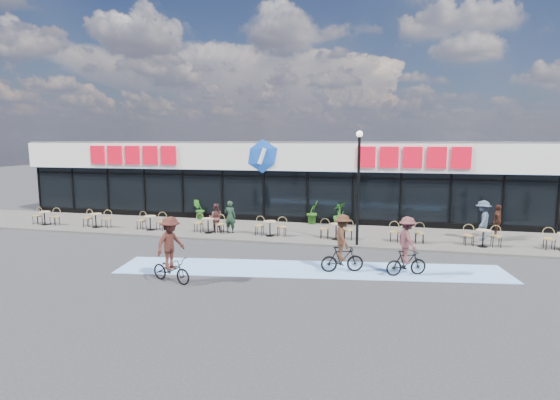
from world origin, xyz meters
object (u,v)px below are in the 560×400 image
Objects in this scene: potted_plant_left at (199,209)px; patron_left at (230,217)px; pedestrian_a at (483,220)px; cyclist_a at (342,245)px; pedestrian_b at (497,221)px; lamp_post at (358,178)px; cyclist_b at (407,248)px; bistro_set_0 at (46,216)px; potted_plant_mid at (313,212)px; patron_right at (216,218)px; potted_plant_right at (340,214)px.

patron_left is (3.06, -3.23, 0.23)m from potted_plant_left.
cyclist_a reaches higher than pedestrian_a.
pedestrian_b is (0.79, 0.67, -0.13)m from pedestrian_a.
cyclist_b is at bearing -63.55° from lamp_post.
bistro_set_0 is 10.55m from patron_left.
potted_plant_mid is 0.83× the size of pedestrian_b.
pedestrian_a is at bearing 172.82° from patron_right.
potted_plant_left is 15.77m from pedestrian_b.
cyclist_b reaches higher than potted_plant_left.
potted_plant_right is at bearing 12.03° from bistro_set_0.
patron_right is at bearing 116.32° from pedestrian_b.
potted_plant_right is 0.67× the size of pedestrian_a.
pedestrian_b reaches higher than potted_plant_left.
potted_plant_mid is 9.14m from pedestrian_b.
potted_plant_right is (1.49, -0.16, -0.04)m from potted_plant_mid.
potted_plant_right is (15.68, 3.34, 0.16)m from bistro_set_0.
patron_right is at bearing -54.17° from potted_plant_left.
lamp_post reaches higher than cyclist_a.
bistro_set_0 is at bearing 165.82° from cyclist_b.
potted_plant_right is at bearing 98.71° from pedestrian_b.
patron_left reaches higher than patron_right.
bistro_set_0 is at bearing -67.49° from pedestrian_a.
potted_plant_left is 0.63× the size of pedestrian_a.
lamp_post is 17.04m from bistro_set_0.
bistro_set_0 is at bearing 114.06° from pedestrian_b.
patron_right is (9.76, 0.28, 0.26)m from bistro_set_0.
lamp_post is at bearing 174.06° from patron_left.
potted_plant_mid is at bearing 120.69° from lamp_post.
potted_plant_left is 6.70m from potted_plant_mid.
potted_plant_left is at bearing -79.00° from pedestrian_a.
potted_plant_right is 0.77× the size of patron_left.
potted_plant_right is 7.64m from pedestrian_b.
pedestrian_a reaches higher than potted_plant_left.
pedestrian_a reaches higher than bistro_set_0.
potted_plant_mid is at bearing 118.79° from cyclist_b.
pedestrian_a is at bearing 58.42° from cyclist_b.
patron_left is 11.90m from pedestrian_a.
bistro_set_0 is 0.96× the size of patron_left.
pedestrian_b reaches higher than patron_right.
lamp_post is 3.23× the size of bistro_set_0.
potted_plant_mid is at bearing -133.39° from patron_left.
lamp_post is at bearing 116.45° from cyclist_b.
patron_left reaches higher than potted_plant_right.
pedestrian_a is 0.89× the size of cyclist_b.
bistro_set_0 is 17.20m from cyclist_a.
cyclist_a is (-0.32, -3.86, -2.10)m from lamp_post.
cyclist_a reaches higher than potted_plant_mid.
patron_right is 12.67m from pedestrian_a.
cyclist_b is (1.88, -3.78, -2.09)m from lamp_post.
potted_plant_mid is 5.47m from patron_right.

